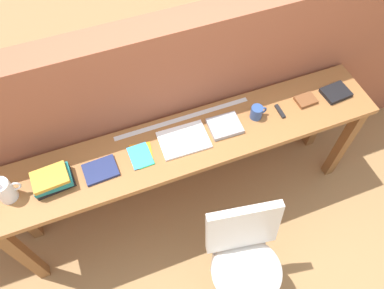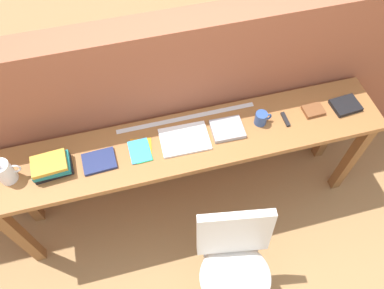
{
  "view_description": "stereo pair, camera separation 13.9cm",
  "coord_description": "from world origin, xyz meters",
  "views": [
    {
      "loc": [
        -0.44,
        -0.91,
        2.8
      ],
      "look_at": [
        0.0,
        0.25,
        0.9
      ],
      "focal_mm": 35.0,
      "sensor_mm": 36.0,
      "label": 1
    },
    {
      "loc": [
        -0.31,
        -0.95,
        2.8
      ],
      "look_at": [
        0.0,
        0.25,
        0.9
      ],
      "focal_mm": 35.0,
      "sensor_mm": 36.0,
      "label": 2
    }
  ],
  "objects": [
    {
      "name": "pitcher_white",
      "position": [
        -1.07,
        0.3,
        0.96
      ],
      "size": [
        0.14,
        0.1,
        0.18
      ],
      "color": "white",
      "rests_on": "sideboard"
    },
    {
      "name": "book_repair_rightmost",
      "position": [
        1.05,
        0.3,
        0.89
      ],
      "size": [
        0.19,
        0.15,
        0.03
      ],
      "primitive_type": "cube",
      "rotation": [
        0.0,
        0.0,
        0.08
      ],
      "color": "black",
      "rests_on": "sideboard"
    },
    {
      "name": "leather_journal_brown",
      "position": [
        0.83,
        0.31,
        0.89
      ],
      "size": [
        0.13,
        0.1,
        0.02
      ],
      "primitive_type": "cube",
      "rotation": [
        0.0,
        0.0,
        0.04
      ],
      "color": "brown",
      "rests_on": "sideboard"
    },
    {
      "name": "book_open_centre",
      "position": [
        -0.03,
        0.31,
        0.89
      ],
      "size": [
        0.3,
        0.22,
        0.02
      ],
      "primitive_type": "cube",
      "rotation": [
        0.0,
        0.0,
        -0.03
      ],
      "color": "white",
      "rests_on": "sideboard"
    },
    {
      "name": "sideboard",
      "position": [
        0.0,
        0.3,
        0.74
      ],
      "size": [
        2.5,
        0.44,
        0.88
      ],
      "color": "#996033",
      "rests_on": "ground"
    },
    {
      "name": "book_stack_leftmost",
      "position": [
        -0.83,
        0.29,
        0.93
      ],
      "size": [
        0.23,
        0.16,
        0.09
      ],
      "color": "black",
      "rests_on": "sideboard"
    },
    {
      "name": "ruler_metal_back_edge",
      "position": [
        0.02,
        0.47,
        0.88
      ],
      "size": [
        0.91,
        0.03,
        0.0
      ],
      "primitive_type": "cube",
      "color": "silver",
      "rests_on": "sideboard"
    },
    {
      "name": "magazine_cycling",
      "position": [
        -0.56,
        0.28,
        0.89
      ],
      "size": [
        0.2,
        0.16,
        0.02
      ],
      "primitive_type": "cube",
      "rotation": [
        0.0,
        0.0,
        0.05
      ],
      "color": "navy",
      "rests_on": "sideboard"
    },
    {
      "name": "book_grey_hardcover",
      "position": [
        0.24,
        0.31,
        0.89
      ],
      "size": [
        0.2,
        0.17,
        0.03
      ],
      "primitive_type": "cube",
      "rotation": [
        0.0,
        0.0,
        -0.03
      ],
      "color": "#9E9EA3",
      "rests_on": "sideboard"
    },
    {
      "name": "pamphlet_pile_colourful",
      "position": [
        -0.31,
        0.3,
        0.88
      ],
      "size": [
        0.15,
        0.19,
        0.01
      ],
      "color": "orange",
      "rests_on": "sideboard"
    },
    {
      "name": "chair_white_moulded",
      "position": [
        0.1,
        -0.4,
        0.53
      ],
      "size": [
        0.51,
        0.52,
        0.89
      ],
      "color": "silver",
      "rests_on": "ground"
    },
    {
      "name": "mug",
      "position": [
        0.47,
        0.32,
        0.92
      ],
      "size": [
        0.11,
        0.08,
        0.09
      ],
      "color": "#2D4C8C",
      "rests_on": "sideboard"
    },
    {
      "name": "brick_wall_back",
      "position": [
        0.0,
        0.64,
        0.76
      ],
      "size": [
        6.0,
        0.2,
        1.52
      ],
      "primitive_type": "cube",
      "color": "#935138",
      "rests_on": "ground"
    },
    {
      "name": "ground_plane",
      "position": [
        0.0,
        0.0,
        0.0
      ],
      "size": [
        40.0,
        40.0,
        0.0
      ],
      "primitive_type": "plane",
      "color": "#9E7547"
    },
    {
      "name": "multitool_folded",
      "position": [
        0.63,
        0.29,
        0.89
      ],
      "size": [
        0.02,
        0.11,
        0.02
      ],
      "primitive_type": "cube",
      "rotation": [
        0.0,
        0.0,
        -0.0
      ],
      "color": "black",
      "rests_on": "sideboard"
    }
  ]
}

